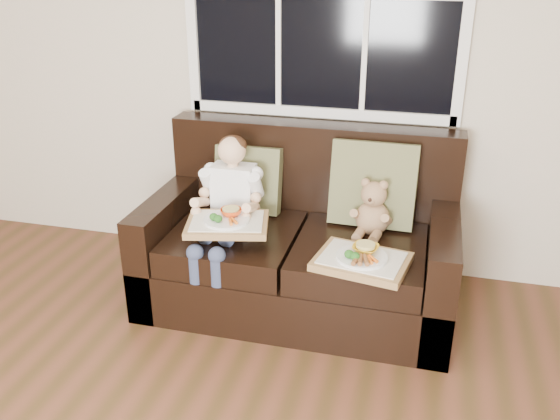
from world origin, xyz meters
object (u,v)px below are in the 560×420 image
(teddy_bear, at_px, (373,212))
(loveseat, at_px, (301,249))
(tray_right, at_px, (362,259))
(tray_left, at_px, (227,222))
(child, at_px, (228,199))

(teddy_bear, bearing_deg, loveseat, -169.77)
(teddy_bear, distance_m, tray_right, 0.39)
(tray_left, bearing_deg, tray_right, -17.87)
(loveseat, xyz_separation_m, child, (-0.39, -0.11, 0.32))
(loveseat, xyz_separation_m, tray_right, (0.39, -0.36, 0.17))
(loveseat, relative_size, child, 2.19)
(loveseat, distance_m, teddy_bear, 0.48)
(loveseat, distance_m, child, 0.51)
(child, relative_size, tray_right, 1.56)
(teddy_bear, height_order, tray_right, teddy_bear)
(tray_right, bearing_deg, tray_left, -174.64)
(tray_left, bearing_deg, loveseat, 29.35)
(tray_left, xyz_separation_m, tray_right, (0.72, -0.06, -0.09))
(loveseat, distance_m, tray_right, 0.56)
(loveseat, bearing_deg, child, -163.54)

